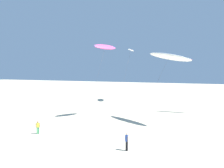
{
  "coord_description": "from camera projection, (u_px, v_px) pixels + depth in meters",
  "views": [
    {
      "loc": [
        9.79,
        4.05,
        7.71
      ],
      "look_at": [
        1.95,
        21.3,
        6.64
      ],
      "focal_mm": 40.74,
      "sensor_mm": 36.0,
      "label": 1
    }
  ],
  "objects": [
    {
      "name": "person_near_left",
      "position": [
        38.0,
        127.0,
        30.46
      ],
      "size": [
        0.4,
        0.37,
        1.58
      ],
      "color": "#338E56",
      "rests_on": "ground"
    },
    {
      "name": "flying_kite_6",
      "position": [
        169.0,
        57.0,
        35.54
      ],
      "size": [
        7.64,
        6.13,
        10.7
      ],
      "color": "white",
      "rests_on": "ground"
    },
    {
      "name": "person_foreground_walker",
      "position": [
        127.0,
        141.0,
        24.12
      ],
      "size": [
        0.44,
        0.33,
        1.74
      ],
      "color": "black",
      "rests_on": "ground"
    },
    {
      "name": "flying_kite_5",
      "position": [
        105.0,
        47.0,
        39.85
      ],
      "size": [
        2.99,
        9.77,
        11.86
      ],
      "color": "#EA5193",
      "rests_on": "ground"
    },
    {
      "name": "flying_kite_2",
      "position": [
        131.0,
        50.0,
        60.76
      ],
      "size": [
        3.72,
        12.26,
        13.05
      ],
      "color": "white",
      "rests_on": "ground"
    }
  ]
}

